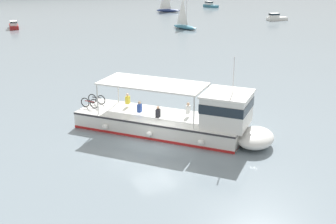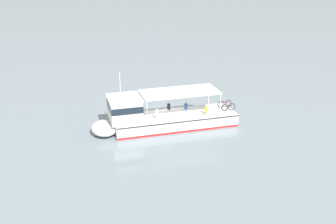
% 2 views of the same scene
% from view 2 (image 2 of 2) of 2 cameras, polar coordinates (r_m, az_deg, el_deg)
% --- Properties ---
extents(ground_plane, '(400.00, 400.00, 0.00)m').
position_cam_2_polar(ground_plane, '(38.51, -0.86, -0.81)').
color(ground_plane, gray).
extents(ferry_main, '(10.66, 11.63, 5.32)m').
position_cam_2_polar(ferry_main, '(35.96, -1.56, -0.73)').
color(ferry_main, white).
rests_on(ferry_main, ground).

